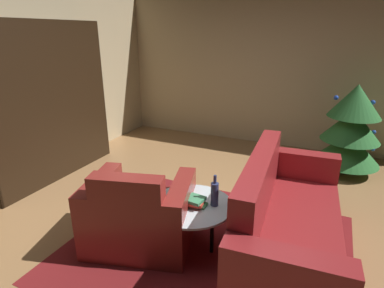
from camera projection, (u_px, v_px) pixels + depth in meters
The scene contains 11 objects.
ground_plane at pixel (209, 223), 3.37m from camera, with size 6.83×6.83×0.00m, color #966C42.
wall_back at pixel (272, 69), 5.38m from camera, with size 5.49×0.06×2.66m, color tan.
wall_left at pixel (12, 83), 3.97m from camera, with size 0.06×5.81×2.66m, color tan.
area_rug at pixel (207, 246), 3.01m from camera, with size 2.55×2.23×0.01m, color maroon.
bookshelf_unit at pixel (55, 102), 4.31m from camera, with size 0.38×1.95×2.09m.
armchair_red at pixel (140, 215), 2.96m from camera, with size 1.13×1.00×0.84m.
couch_red at pixel (285, 224), 2.81m from camera, with size 0.94×2.02×0.94m.
coffee_table at pixel (191, 208), 2.88m from camera, with size 0.78×0.78×0.46m.
book_stack_on_table at pixel (196, 201), 2.82m from camera, with size 0.19×0.18×0.08m.
bottle_on_table at pixel (215, 194), 2.81m from camera, with size 0.07×0.07×0.30m.
decorated_tree at pixel (351, 128), 4.40m from camera, with size 0.89×0.89×1.28m.
Camera 1 is at (1.03, -2.69, 1.95)m, focal length 29.29 mm.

